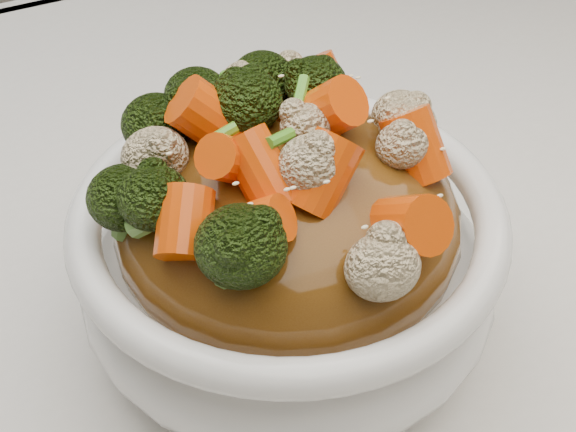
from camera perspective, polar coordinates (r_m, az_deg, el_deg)
tablecloth at (r=0.49m, az=2.62°, el=-4.06°), size 1.20×0.80×0.04m
bowl at (r=0.41m, az=0.00°, el=-3.33°), size 0.23×0.23×0.08m
sauce_base at (r=0.39m, az=0.00°, el=-0.32°), size 0.18×0.18×0.09m
carrots at (r=0.35m, az=0.00°, el=7.07°), size 0.18×0.18×0.05m
broccoli at (r=0.36m, az=0.00°, el=6.94°), size 0.18×0.18×0.04m
cauliflower at (r=0.36m, az=0.00°, el=6.68°), size 0.18×0.18×0.04m
scallions at (r=0.35m, az=0.00°, el=7.21°), size 0.14×0.14×0.02m
sesame_seeds at (r=0.35m, az=-0.00°, el=7.21°), size 0.17×0.17×0.01m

